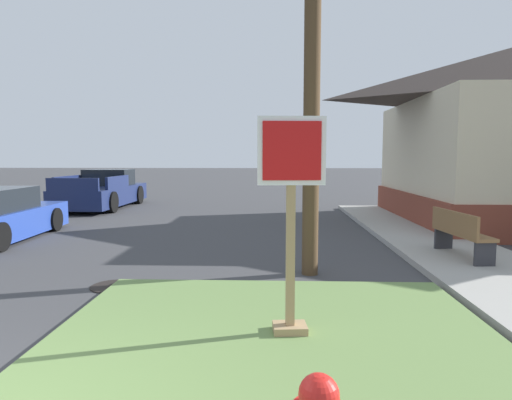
{
  "coord_description": "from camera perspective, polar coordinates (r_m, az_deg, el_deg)",
  "views": [
    {
      "loc": [
        2.4,
        -2.12,
        1.95
      ],
      "look_at": [
        2.13,
        4.89,
        1.27
      ],
      "focal_mm": 30.7,
      "sensor_mm": 36.0,
      "label": 1
    }
  ],
  "objects": [
    {
      "name": "manhole_cover",
      "position": [
        7.1,
        -17.99,
        -10.64
      ],
      "size": [
        0.7,
        0.7,
        0.02
      ],
      "primitive_type": "cylinder",
      "color": "black",
      "rests_on": "ground"
    },
    {
      "name": "street_bench",
      "position": [
        8.94,
        25.0,
        -3.76
      ],
      "size": [
        0.56,
        1.63,
        0.85
      ],
      "color": "brown",
      "rests_on": "sidewalk_strip"
    },
    {
      "name": "pickup_truck_navy",
      "position": [
        18.13,
        -19.27,
        1.01
      ],
      "size": [
        2.1,
        5.15,
        1.48
      ],
      "color": "#19234C",
      "rests_on": "ground"
    },
    {
      "name": "grass_corner_patch",
      "position": [
        4.16,
        2.5,
        -21.87
      ],
      "size": [
        4.8,
        5.69,
        0.08
      ],
      "primitive_type": "cube",
      "color": "#668447",
      "rests_on": "ground"
    },
    {
      "name": "sidewalk_strip",
      "position": [
        9.04,
        26.01,
        -7.1
      ],
      "size": [
        2.2,
        17.51,
        0.12
      ],
      "primitive_type": "cube",
      "color": "#9E9B93",
      "rests_on": "ground"
    },
    {
      "name": "stop_sign",
      "position": [
        4.63,
        4.55,
        -3.89
      ],
      "size": [
        0.71,
        0.31,
        2.3
      ],
      "color": "#A3845B",
      "rests_on": "grass_corner_patch"
    }
  ]
}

